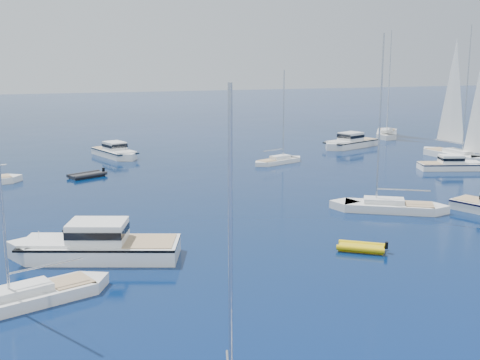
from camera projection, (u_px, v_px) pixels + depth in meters
name	position (u px, v px, depth m)	size (l,w,h in m)	color
ground	(393.00, 340.00, 27.98)	(400.00, 400.00, 0.00)	navy
motor_cruiser_centre	(95.00, 258.00, 39.30)	(3.65, 11.92, 3.13)	white
motor_cruiser_far_r	(452.00, 170.00, 69.85)	(2.53, 8.27, 2.17)	white
motor_cruiser_distant	(349.00, 147.00, 86.77)	(3.18, 10.38, 2.72)	silver
motor_cruiser_horizon	(116.00, 157.00, 78.61)	(2.91, 9.52, 2.50)	white
sailboat_mid_r	(388.00, 211.00, 51.22)	(2.68, 10.32, 15.17)	silver
sailboat_mid_l	(29.00, 303.00, 32.14)	(2.53, 9.71, 14.28)	silver
sailboat_centre	(278.00, 163.00, 73.94)	(2.05, 7.88, 11.59)	white
sailboat_sails_r	(455.00, 158.00, 77.54)	(3.04, 11.68, 17.17)	white
sailboat_sails_far	(387.00, 136.00, 98.92)	(3.07, 11.82, 17.37)	silver
tender_yellow	(361.00, 251.00, 40.76)	(1.84, 3.29, 0.95)	gold
tender_grey_far	(87.00, 177.00, 65.52)	(2.23, 4.15, 0.95)	black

